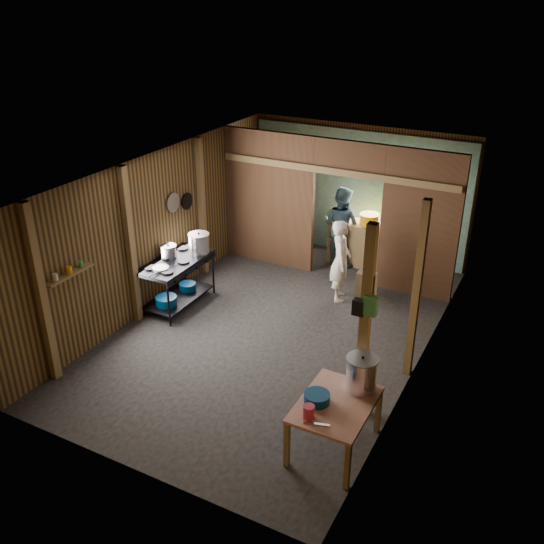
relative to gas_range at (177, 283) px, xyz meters
The scene contains 42 objects.
floor 1.93m from the gas_range, ahead, with size 4.50×7.00×0.00m, color black.
ceiling 2.88m from the gas_range, ahead, with size 4.50×7.00×0.00m, color #413D3A.
wall_back 4.15m from the gas_range, 62.35° to the left, with size 4.50×0.00×2.60m, color brown.
wall_front 3.99m from the gas_range, 61.14° to the right, with size 4.50×0.00×2.60m, color brown.
wall_left 0.96m from the gas_range, 166.57° to the left, with size 0.00×7.00×2.60m, color brown.
wall_right 4.22m from the gas_range, ahead, with size 0.00×7.00×2.60m, color brown.
partition_left 2.51m from the gas_range, 76.37° to the left, with size 1.85×0.10×2.60m, color brown.
partition_right 4.24m from the gas_range, 33.52° to the left, with size 1.35×0.10×2.60m, color brown.
partition_header 3.65m from the gas_range, 47.05° to the left, with size 1.30×0.10×0.60m, color brown.
turquoise_panel 4.08m from the gas_range, 61.95° to the left, with size 4.40×0.06×2.50m, color #76CBC8.
back_counter 3.74m from the gas_range, 54.34° to the left, with size 1.20×0.50×0.85m, color brown.
wall_clock 4.35m from the gas_range, 58.59° to the left, with size 0.20×0.20×0.03m, color beige.
post_left_a 2.68m from the gas_range, 96.81° to the right, with size 0.10×0.12×2.60m, color brown.
post_left_b 1.17m from the gas_range, 112.86° to the right, with size 0.10×0.12×2.60m, color brown.
post_left_c 1.59m from the gas_range, 103.11° to the left, with size 0.10×0.12×2.60m, color brown.
post_right 4.16m from the gas_range, ahead, with size 0.10×0.12×2.60m, color brown.
post_free 4.02m from the gas_range, 18.00° to the right, with size 0.12×0.12×2.60m, color brown.
cross_beam 3.35m from the gas_range, 49.97° to the left, with size 4.40×0.12×0.12m, color brown.
pan_lid_big 1.36m from the gas_range, 124.05° to the left, with size 0.34×0.34×0.03m, color gray.
pan_lid_small 1.48m from the gas_range, 110.38° to the left, with size 0.30×0.30×0.03m, color black.
wall_shelf 2.25m from the gas_range, 97.64° to the right, with size 0.14×0.80×0.03m, color brown.
jar_white 2.51m from the gas_range, 96.81° to the right, with size 0.07×0.07×0.10m, color beige.
jar_yellow 2.28m from the gas_range, 97.64° to the right, with size 0.08×0.08×0.10m, color #E9A10B.
jar_green 2.09m from the gas_range, 98.57° to the right, with size 0.06×0.06×0.10m, color #38884D.
bag_white 4.08m from the gas_range, 17.09° to the right, with size 0.22×0.15×0.32m, color beige.
bag_green 4.18m from the gas_range, 18.50° to the right, with size 0.16×0.12×0.24m, color #38884D.
bag_black 4.04m from the gas_range, 19.44° to the right, with size 0.14×0.10×0.20m, color black.
gas_range is the anchor object (origin of this frame).
prep_table 4.23m from the gas_range, 28.57° to the right, with size 0.81×1.12×0.66m, color tan, non-canonical shape.
stove_pot_large 0.76m from the gas_range, 70.03° to the left, with size 0.36×0.36×0.36m, color silver, non-canonical shape.
stove_pot_med 0.55m from the gas_range, 163.25° to the left, with size 0.28×0.28×0.24m, color silver, non-canonical shape.
frying_pan 0.59m from the gas_range, 90.00° to the right, with size 0.27×0.49×0.06m, color gray, non-canonical shape.
blue_tub_front 0.38m from the gas_range, 90.00° to the right, with size 0.35×0.35×0.15m, color navy.
blue_tub_back 0.35m from the gas_range, 90.00° to the left, with size 0.30×0.30×0.12m, color navy.
stock_pot 4.22m from the gas_range, 22.85° to the right, with size 0.39×0.39×0.45m, color silver, non-canonical shape.
wash_basin 4.10m from the gas_range, 30.96° to the right, with size 0.31×0.31×0.11m, color navy.
pink_bucket 4.29m from the gas_range, 34.14° to the right, with size 0.13×0.13×0.16m, color #BF2A3E.
knife 4.41m from the gas_range, 33.90° to the right, with size 0.30×0.04×0.01m, color silver.
yellow_tub 3.86m from the gas_range, 52.57° to the left, with size 0.38×0.38×0.21m, color #E9A10B.
red_cup 3.56m from the gas_range, 59.46° to the left, with size 0.12×0.12×0.14m, color #CE0004.
cook 2.81m from the gas_range, 32.49° to the left, with size 0.53×0.35×1.46m, color white.
worker_back 3.43m from the gas_range, 58.13° to the left, with size 0.76×0.59×1.56m, color #426676.
Camera 1 is at (3.73, -7.32, 5.03)m, focal length 39.39 mm.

